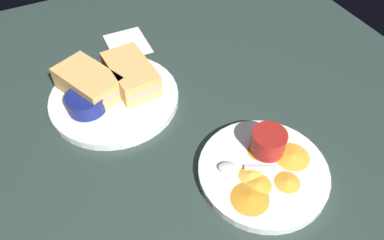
{
  "coord_description": "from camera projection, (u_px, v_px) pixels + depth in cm",
  "views": [
    {
      "loc": [
        44.91,
        -19.83,
        52.73
      ],
      "look_at": [
        4.4,
        -0.0,
        3.0
      ],
      "focal_mm": 34.61,
      "sensor_mm": 36.0,
      "label": 1
    }
  ],
  "objects": [
    {
      "name": "ground_plane",
      "position": [
        182.0,
        120.0,
        0.73
      ],
      "size": [
        110.0,
        110.0,
        3.0
      ],
      "primitive_type": "cube",
      "color": "#283833"
    },
    {
      "name": "plate_sandwich_main",
      "position": [
        115.0,
        98.0,
        0.74
      ],
      "size": [
        25.65,
        25.65,
        1.6
      ],
      "primitive_type": "cylinder",
      "color": "silver",
      "rests_on": "ground_plane"
    },
    {
      "name": "sandwich_half_near",
      "position": [
        131.0,
        74.0,
        0.74
      ],
      "size": [
        13.71,
        8.47,
        4.8
      ],
      "color": "tan",
      "rests_on": "plate_sandwich_main"
    },
    {
      "name": "sandwich_half_far",
      "position": [
        88.0,
        83.0,
        0.72
      ],
      "size": [
        14.97,
        12.22,
        4.8
      ],
      "color": "tan",
      "rests_on": "plate_sandwich_main"
    },
    {
      "name": "ramekin_dark_sauce",
      "position": [
        86.0,
        102.0,
        0.7
      ],
      "size": [
        7.4,
        7.4,
        3.3
      ],
      "color": "navy",
      "rests_on": "plate_sandwich_main"
    },
    {
      "name": "spoon_by_dark_ramekin",
      "position": [
        107.0,
        89.0,
        0.74
      ],
      "size": [
        6.76,
        9.0,
        0.8
      ],
      "color": "silver",
      "rests_on": "plate_sandwich_main"
    },
    {
      "name": "plate_chips_companion",
      "position": [
        263.0,
        172.0,
        0.62
      ],
      "size": [
        21.91,
        21.91,
        1.6
      ],
      "primitive_type": "cylinder",
      "color": "silver",
      "rests_on": "ground_plane"
    },
    {
      "name": "ramekin_light_gravy",
      "position": [
        268.0,
        141.0,
        0.63
      ],
      "size": [
        6.03,
        6.03,
        4.09
      ],
      "color": "maroon",
      "rests_on": "plate_chips_companion"
    },
    {
      "name": "spoon_by_gravy_ramekin",
      "position": [
        236.0,
        167.0,
        0.61
      ],
      "size": [
        5.79,
        9.46,
        0.8
      ],
      "color": "silver",
      "rests_on": "plate_chips_companion"
    },
    {
      "name": "plantain_chip_scatter",
      "position": [
        268.0,
        174.0,
        0.61
      ],
      "size": [
        14.24,
        19.13,
        0.6
      ],
      "color": "gold",
      "rests_on": "plate_chips_companion"
    },
    {
      "name": "paper_napkin_folded",
      "position": [
        128.0,
        43.0,
        0.87
      ],
      "size": [
        11.21,
        9.26,
        0.4
      ],
      "primitive_type": "cube",
      "rotation": [
        0.0,
        0.0,
        -0.02
      ],
      "color": "white",
      "rests_on": "ground_plane"
    }
  ]
}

